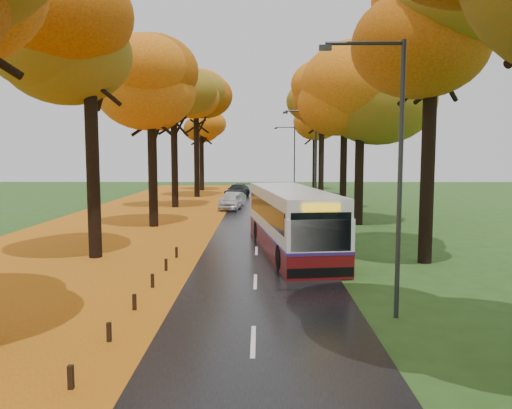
{
  "coord_description": "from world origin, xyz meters",
  "views": [
    {
      "loc": [
        0.17,
        -6.35,
        4.81
      ],
      "look_at": [
        0.0,
        15.48,
        2.6
      ],
      "focal_mm": 35.0,
      "sensor_mm": 36.0,
      "label": 1
    }
  ],
  "objects_px": {
    "streetlamp_near": "(392,158)",
    "car_silver": "(233,199)",
    "streetlamp_mid": "(312,155)",
    "car_dark": "(237,190)",
    "bus": "(291,219)",
    "car_white": "(231,202)",
    "streetlamp_far": "(292,155)"
  },
  "relations": [
    {
      "from": "streetlamp_far",
      "to": "bus",
      "type": "bearing_deg",
      "value": -93.77
    },
    {
      "from": "streetlamp_far",
      "to": "streetlamp_mid",
      "type": "bearing_deg",
      "value": -90.0
    },
    {
      "from": "car_silver",
      "to": "streetlamp_near",
      "type": "bearing_deg",
      "value": -62.44
    },
    {
      "from": "streetlamp_near",
      "to": "streetlamp_mid",
      "type": "height_order",
      "value": "same"
    },
    {
      "from": "streetlamp_near",
      "to": "car_white",
      "type": "bearing_deg",
      "value": 102.51
    },
    {
      "from": "streetlamp_near",
      "to": "streetlamp_mid",
      "type": "xyz_separation_m",
      "value": [
        0.0,
        22.0,
        0.0
      ]
    },
    {
      "from": "streetlamp_near",
      "to": "streetlamp_far",
      "type": "distance_m",
      "value": 44.0
    },
    {
      "from": "streetlamp_far",
      "to": "car_white",
      "type": "bearing_deg",
      "value": -111.96
    },
    {
      "from": "car_dark",
      "to": "streetlamp_mid",
      "type": "bearing_deg",
      "value": -58.23
    },
    {
      "from": "streetlamp_far",
      "to": "streetlamp_near",
      "type": "bearing_deg",
      "value": -90.0
    },
    {
      "from": "bus",
      "to": "car_dark",
      "type": "distance_m",
      "value": 31.68
    },
    {
      "from": "car_silver",
      "to": "car_dark",
      "type": "height_order",
      "value": "car_dark"
    },
    {
      "from": "car_silver",
      "to": "streetlamp_far",
      "type": "bearing_deg",
      "value": 80.55
    },
    {
      "from": "streetlamp_near",
      "to": "car_dark",
      "type": "height_order",
      "value": "streetlamp_near"
    },
    {
      "from": "streetlamp_mid",
      "to": "car_dark",
      "type": "height_order",
      "value": "streetlamp_mid"
    },
    {
      "from": "car_white",
      "to": "streetlamp_mid",
      "type": "bearing_deg",
      "value": -38.39
    },
    {
      "from": "bus",
      "to": "car_silver",
      "type": "relative_size",
      "value": 3.03
    },
    {
      "from": "streetlamp_mid",
      "to": "car_silver",
      "type": "xyz_separation_m",
      "value": [
        -6.26,
        8.93,
        -4.03
      ]
    },
    {
      "from": "streetlamp_near",
      "to": "bus",
      "type": "relative_size",
      "value": 0.67
    },
    {
      "from": "streetlamp_mid",
      "to": "car_white",
      "type": "xyz_separation_m",
      "value": [
        -6.3,
        6.39,
        -3.99
      ]
    },
    {
      "from": "bus",
      "to": "car_silver",
      "type": "height_order",
      "value": "bus"
    },
    {
      "from": "streetlamp_near",
      "to": "car_silver",
      "type": "distance_m",
      "value": 31.81
    },
    {
      "from": "streetlamp_near",
      "to": "car_silver",
      "type": "height_order",
      "value": "streetlamp_near"
    },
    {
      "from": "car_white",
      "to": "bus",
      "type": "bearing_deg",
      "value": -70.61
    },
    {
      "from": "bus",
      "to": "streetlamp_near",
      "type": "bearing_deg",
      "value": -84.95
    },
    {
      "from": "streetlamp_near",
      "to": "streetlamp_far",
      "type": "relative_size",
      "value": 1.0
    },
    {
      "from": "streetlamp_near",
      "to": "streetlamp_mid",
      "type": "distance_m",
      "value": 22.0
    },
    {
      "from": "streetlamp_near",
      "to": "car_dark",
      "type": "relative_size",
      "value": 1.65
    },
    {
      "from": "streetlamp_far",
      "to": "car_dark",
      "type": "bearing_deg",
      "value": -157.05
    },
    {
      "from": "car_white",
      "to": "car_silver",
      "type": "xyz_separation_m",
      "value": [
        0.04,
        2.54,
        -0.04
      ]
    },
    {
      "from": "car_silver",
      "to": "bus",
      "type": "bearing_deg",
      "value": -63.07
    },
    {
      "from": "car_white",
      "to": "car_silver",
      "type": "height_order",
      "value": "car_white"
    }
  ]
}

